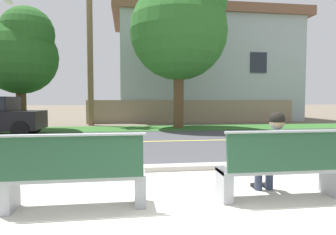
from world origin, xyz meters
TOP-DOWN VIEW (x-y plane):
  - ground_plane at (0.00, 8.00)m, footprint 140.00×140.00m
  - sidewalk_pavement at (0.00, 0.40)m, footprint 44.00×3.60m
  - curb_edge at (0.00, 2.35)m, footprint 44.00×0.30m
  - street_asphalt at (0.00, 6.50)m, footprint 52.00×8.00m
  - road_centre_line at (0.00, 6.50)m, footprint 48.00×0.14m
  - far_verge_grass at (0.00, 11.13)m, footprint 48.00×2.80m
  - bench_left at (-1.41, 0.41)m, footprint 1.79×0.48m
  - bench_right at (1.41, 0.41)m, footprint 1.79×0.48m
  - seated_person_blue at (1.36, 0.58)m, footprint 0.52×0.68m
  - shade_tree_far_left at (-5.41, 10.88)m, footprint 3.37×3.37m
  - shade_tree_left at (1.97, 10.93)m, footprint 4.76×4.76m
  - garden_wall at (3.41, 14.63)m, footprint 13.00×0.36m
  - house_across_street at (4.93, 17.83)m, footprint 12.99×6.91m

SIDE VIEW (x-z plane):
  - ground_plane at x=0.00m, z-range 0.00..0.00m
  - street_asphalt at x=0.00m, z-range 0.00..0.01m
  - sidewalk_pavement at x=0.00m, z-range 0.00..0.01m
  - far_verge_grass at x=0.00m, z-range 0.00..0.02m
  - road_centre_line at x=0.00m, z-range 0.01..0.01m
  - curb_edge at x=0.00m, z-range 0.00..0.11m
  - bench_left at x=-1.41m, z-range -0.05..0.96m
  - bench_right at x=1.41m, z-range -0.05..0.96m
  - seated_person_blue at x=1.36m, z-range 0.05..1.30m
  - garden_wall at x=3.41m, z-range 0.00..1.40m
  - shade_tree_far_left at x=-5.41m, z-range 0.83..6.38m
  - house_across_street at x=4.93m, z-range 0.05..7.53m
  - shade_tree_left at x=1.97m, z-range 1.18..9.03m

